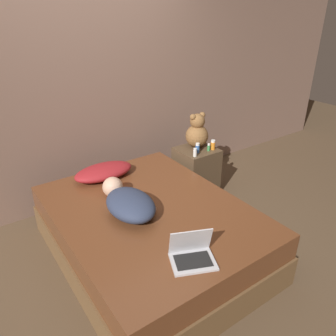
# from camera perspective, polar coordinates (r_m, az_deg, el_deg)

# --- Properties ---
(ground_plane) EXTENTS (12.00, 12.00, 0.00)m
(ground_plane) POSITION_cam_1_polar(r_m,az_deg,el_deg) (3.06, -2.94, -14.57)
(ground_plane) COLOR brown
(wall_back) EXTENTS (8.00, 0.06, 2.60)m
(wall_back) POSITION_cam_1_polar(r_m,az_deg,el_deg) (3.50, -14.69, 14.01)
(wall_back) COLOR #846656
(wall_back) RESTS_ON ground_plane
(bed) EXTENTS (1.48, 1.92, 0.48)m
(bed) POSITION_cam_1_polar(r_m,az_deg,el_deg) (2.91, -3.05, -11.03)
(bed) COLOR brown
(bed) RESTS_ON ground_plane
(nightstand) EXTENTS (0.42, 0.41, 0.56)m
(nightstand) POSITION_cam_1_polar(r_m,az_deg,el_deg) (3.81, 4.91, -0.59)
(nightstand) COLOR brown
(nightstand) RESTS_ON ground_plane
(pillow) EXTENTS (0.59, 0.32, 0.13)m
(pillow) POSITION_cam_1_polar(r_m,az_deg,el_deg) (3.27, -11.13, -0.62)
(pillow) COLOR maroon
(pillow) RESTS_ON bed
(person_lying) EXTENTS (0.38, 0.69, 0.18)m
(person_lying) POSITION_cam_1_polar(r_m,az_deg,el_deg) (2.70, -6.98, -5.84)
(person_lying) COLOR #2D3851
(person_lying) RESTS_ON bed
(laptop) EXTENTS (0.35, 0.31, 0.22)m
(laptop) POSITION_cam_1_polar(r_m,az_deg,el_deg) (2.24, 4.20, -14.67)
(laptop) COLOR silver
(laptop) RESTS_ON bed
(teddy_bear) EXTENTS (0.26, 0.26, 0.39)m
(teddy_bear) POSITION_cam_1_polar(r_m,az_deg,el_deg) (3.70, 5.07, 6.21)
(teddy_bear) COLOR brown
(teddy_bear) RESTS_ON nightstand
(bottle_green) EXTENTS (0.03, 0.03, 0.08)m
(bottle_green) POSITION_cam_1_polar(r_m,az_deg,el_deg) (3.64, 7.10, 3.59)
(bottle_green) COLOR #3D8E4C
(bottle_green) RESTS_ON nightstand
(bottle_blue) EXTENTS (0.05, 0.05, 0.11)m
(bottle_blue) POSITION_cam_1_polar(r_m,az_deg,el_deg) (3.58, 5.16, 3.48)
(bottle_blue) COLOR #3866B2
(bottle_blue) RESTS_ON nightstand
(bottle_orange) EXTENTS (0.05, 0.05, 0.11)m
(bottle_orange) POSITION_cam_1_polar(r_m,az_deg,el_deg) (3.68, 7.82, 4.01)
(bottle_orange) COLOR orange
(bottle_orange) RESTS_ON nightstand
(bottle_white) EXTENTS (0.04, 0.04, 0.09)m
(bottle_white) POSITION_cam_1_polar(r_m,az_deg,el_deg) (3.49, 4.73, 2.72)
(bottle_white) COLOR white
(bottle_white) RESTS_ON nightstand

